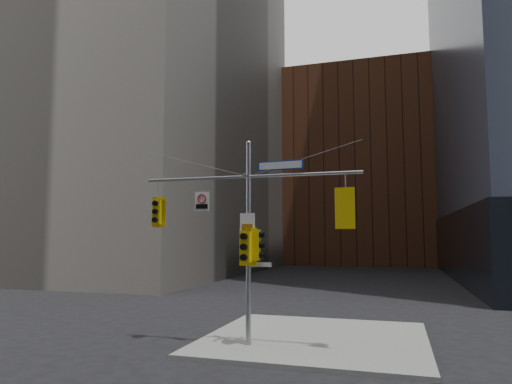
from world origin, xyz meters
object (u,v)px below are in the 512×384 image
Objects in this scene: signal_assembly at (248,221)px; street_sign_blade at (280,165)px; traffic_light_east_arm at (346,208)px; traffic_light_west_arm at (157,212)px; traffic_light_pole_front at (246,247)px; regulatory_sign_arm at (202,201)px; traffic_light_pole_side at (257,245)px.

street_sign_blade is at bearing 0.15° from signal_assembly.
traffic_light_east_arm is at bearing 0.01° from signal_assembly.
traffic_light_pole_front is at bearing -8.48° from traffic_light_west_arm.
traffic_light_west_arm is at bearing 179.80° from signal_assembly.
regulatory_sign_arm reaches higher than traffic_light_east_arm.
signal_assembly is 3.65m from traffic_light_west_arm.
street_sign_blade is at bearing -93.38° from traffic_light_pole_side.
street_sign_blade is at bearing 0.32° from regulatory_sign_arm.
traffic_light_pole_side is 2.65m from regulatory_sign_arm.
traffic_light_west_arm is 0.84× the size of traffic_light_east_arm.
traffic_light_pole_side is at bearing 1.65° from signal_assembly.
traffic_light_east_arm is (3.41, 0.00, 0.38)m from signal_assembly.
traffic_light_west_arm is at bearing -175.66° from street_sign_blade.
traffic_light_west_arm is 1.88m from regulatory_sign_arm.
regulatory_sign_arm reaches higher than traffic_light_pole_front.
signal_assembly reaches higher than traffic_light_west_arm.
traffic_light_pole_front is 3.08m from street_sign_blade.
traffic_light_pole_side is (0.33, 0.01, -0.84)m from signal_assembly.
traffic_light_west_arm is 5.05m from street_sign_blade.
traffic_light_pole_front is 1.89× the size of regulatory_sign_arm.
traffic_light_pole_side is at bearing 44.66° from traffic_light_pole_front.
traffic_light_west_arm is 1.06× the size of traffic_light_pole_side.
signal_assembly is 4.82× the size of street_sign_blade.
traffic_light_east_arm reaches higher than traffic_light_pole_side.
traffic_light_west_arm is 4.14m from traffic_light_pole_side.
street_sign_blade is at bearing 17.30° from traffic_light_pole_front.
traffic_light_east_arm is at bearing -4.18° from traffic_light_west_arm.
signal_assembly is 2.26m from street_sign_blade.
traffic_light_east_arm is (7.04, -0.01, 0.00)m from traffic_light_west_arm.
signal_assembly is 7.41× the size of traffic_light_pole_side.
street_sign_blade is (4.80, -0.01, 1.55)m from traffic_light_west_arm.
street_sign_blade reaches higher than traffic_light_west_arm.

